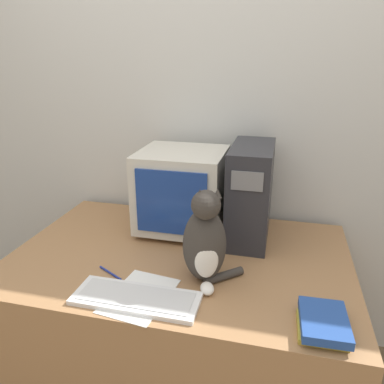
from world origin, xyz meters
name	(u,v)px	position (x,y,z in m)	size (l,w,h in m)	color
wall_back	(206,126)	(0.00, 1.04, 1.25)	(7.00, 0.05, 2.50)	silver
desk	(181,323)	(0.00, 0.49, 0.38)	(1.50, 0.98, 0.77)	#9E7047
crt_monitor	(182,190)	(-0.06, 0.74, 0.98)	(0.41, 0.39, 0.41)	beige
computer_tower	(250,193)	(0.28, 0.74, 0.99)	(0.19, 0.42, 0.46)	#28282D
keyboard	(136,298)	(-0.06, 0.12, 0.78)	(0.47, 0.17, 0.02)	silver
cat	(205,242)	(0.15, 0.32, 0.93)	(0.26, 0.24, 0.39)	#38332D
book_stack	(323,324)	(0.59, 0.12, 0.79)	(0.16, 0.21, 0.05)	gold
pen	(110,273)	(-0.23, 0.26, 0.77)	(0.13, 0.08, 0.01)	navy
paper_sheet	(140,296)	(-0.06, 0.15, 0.77)	(0.25, 0.32, 0.00)	white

